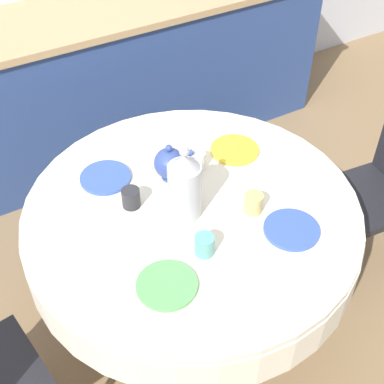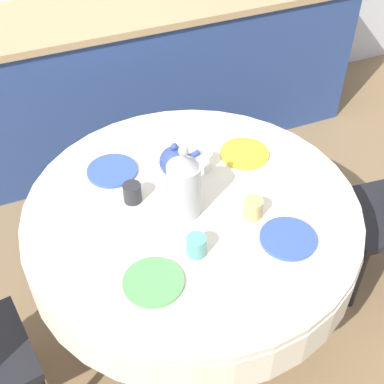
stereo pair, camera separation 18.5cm
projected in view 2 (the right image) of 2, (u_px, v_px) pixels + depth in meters
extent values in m
plane|color=#8E704C|center=(192.00, 312.00, 2.63)|extent=(12.00, 12.00, 0.00)
cube|color=#2D4784|center=(102.00, 88.00, 3.29)|extent=(3.20, 0.60, 0.91)
cube|color=tan|center=(92.00, 14.00, 2.96)|extent=(3.24, 0.64, 0.04)
cylinder|color=brown|center=(192.00, 310.00, 2.62)|extent=(0.44, 0.44, 0.04)
cylinder|color=brown|center=(192.00, 277.00, 2.44)|extent=(0.11, 0.11, 0.49)
cylinder|color=silver|center=(192.00, 227.00, 2.21)|extent=(1.36, 1.36, 0.18)
cylinder|color=silver|center=(192.00, 209.00, 2.14)|extent=(1.35, 1.35, 0.03)
cube|color=black|center=(382.00, 214.00, 2.55)|extent=(0.44, 0.44, 0.04)
cylinder|color=black|center=(358.00, 279.00, 2.54)|extent=(0.04, 0.04, 0.40)
cylinder|color=black|center=(324.00, 227.00, 2.78)|extent=(0.04, 0.04, 0.40)
cylinder|color=black|center=(383.00, 213.00, 2.86)|extent=(0.04, 0.04, 0.40)
cylinder|color=black|center=(20.00, 334.00, 2.32)|extent=(0.04, 0.04, 0.40)
cylinder|color=#5BA85B|center=(153.00, 282.00, 1.85)|extent=(0.22, 0.22, 0.01)
cylinder|color=#5BA39E|center=(196.00, 246.00, 1.93)|extent=(0.07, 0.07, 0.08)
cylinder|color=#3856AD|center=(288.00, 238.00, 2.00)|extent=(0.22, 0.22, 0.01)
cylinder|color=#DBB766|center=(253.00, 208.00, 2.07)|extent=(0.07, 0.07, 0.08)
cylinder|color=#3856AD|center=(112.00, 171.00, 2.28)|extent=(0.22, 0.22, 0.01)
cylinder|color=#28282D|center=(132.00, 193.00, 2.13)|extent=(0.07, 0.07, 0.08)
cylinder|color=yellow|center=(244.00, 154.00, 2.36)|extent=(0.22, 0.22, 0.01)
cylinder|color=white|center=(204.00, 161.00, 2.28)|extent=(0.07, 0.07, 0.08)
cylinder|color=#B2B2B7|center=(184.00, 190.00, 2.03)|extent=(0.13, 0.13, 0.23)
cone|color=#B2B2B7|center=(183.00, 161.00, 1.93)|extent=(0.12, 0.12, 0.05)
sphere|color=#B2B2B7|center=(183.00, 151.00, 1.90)|extent=(0.04, 0.04, 0.04)
cylinder|color=#33478E|center=(175.00, 175.00, 2.26)|extent=(0.07, 0.07, 0.01)
sphere|color=#33478E|center=(175.00, 162.00, 2.21)|extent=(0.13, 0.13, 0.13)
cylinder|color=#33478E|center=(192.00, 156.00, 2.23)|extent=(0.08, 0.02, 0.05)
sphere|color=#33478E|center=(174.00, 146.00, 2.16)|extent=(0.03, 0.03, 0.03)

